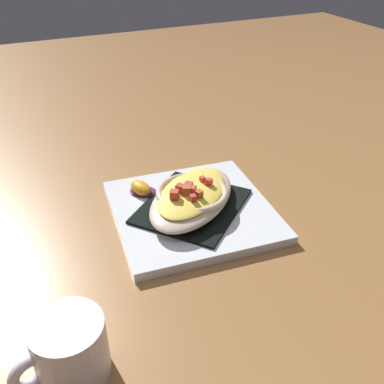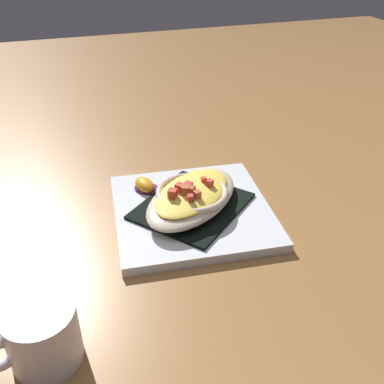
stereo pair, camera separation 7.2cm
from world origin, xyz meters
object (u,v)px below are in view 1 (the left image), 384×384
at_px(orange_garnish, 141,189).
at_px(coffee_mug, 70,352).
at_px(square_plate, 192,211).
at_px(gratin_dish, 192,196).

bearing_deg(orange_garnish, coffee_mug, -121.48).
bearing_deg(square_plate, orange_garnish, 129.32).
relative_size(orange_garnish, coffee_mug, 0.56).
xyz_separation_m(square_plate, gratin_dish, (-0.00, -0.00, 0.03)).
distance_m(square_plate, orange_garnish, 0.10).
relative_size(gratin_dish, coffee_mug, 2.13).
bearing_deg(coffee_mug, gratin_dish, 42.01).
bearing_deg(gratin_dish, square_plate, 41.67).
distance_m(gratin_dish, orange_garnish, 0.10).
xyz_separation_m(gratin_dish, coffee_mug, (-0.24, -0.22, -0.01)).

